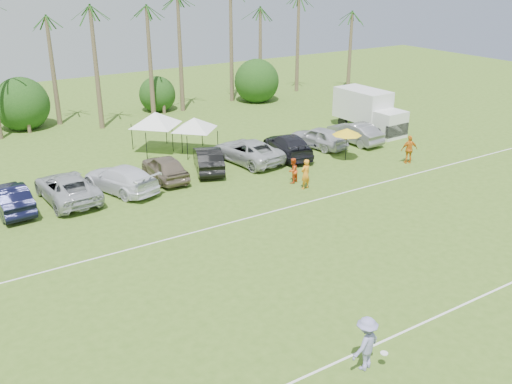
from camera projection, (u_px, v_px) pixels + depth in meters
ground at (451, 358)px, 20.16m from camera, size 120.00×120.00×0.00m
field_lines at (312, 264)px, 26.41m from camera, size 80.00×12.10×0.01m
palm_tree_4 at (42, 38)px, 45.06m from camera, size 2.40×2.40×8.90m
palm_tree_5 at (91, 24)px, 46.73m from camera, size 2.40×2.40×9.90m
palm_tree_6 at (136, 11)px, 48.40m from camera, size 2.40×2.40×10.90m
palm_tree_8 at (228, 26)px, 53.55m from camera, size 2.40×2.40×8.90m
palm_tree_9 at (272, 14)px, 55.72m from camera, size 2.40×2.40×9.90m
palm_tree_10 at (313, 3)px, 57.90m from camera, size 2.40×2.40×10.90m
bush_tree_1 at (24, 109)px, 46.96m from camera, size 4.00×4.00×4.00m
bush_tree_2 at (159, 92)px, 52.96m from camera, size 4.00×4.00×4.00m
bush_tree_3 at (250, 81)px, 57.95m from camera, size 4.00×4.00×4.00m
sideline_player_a at (305, 174)px, 34.94m from camera, size 0.76×0.56×1.91m
sideline_player_b at (293, 171)px, 35.93m from camera, size 0.96×0.85×1.63m
sideline_player_c at (409, 149)px, 39.43m from camera, size 1.26×0.90×1.98m
box_truck at (369, 110)px, 46.88m from camera, size 2.66×6.47×3.29m
canopy_tent_left at (155, 112)px, 41.21m from camera, size 4.27×4.27×3.46m
canopy_tent_right at (194, 118)px, 40.98m from camera, size 3.81×3.81×3.09m
market_umbrella at (347, 132)px, 39.65m from camera, size 2.07×2.07×2.31m
frisbee_player at (366, 344)px, 19.32m from camera, size 1.44×1.03×2.01m
parked_car_1 at (10, 198)px, 31.78m from camera, size 1.95×4.93×1.60m
parked_car_2 at (67, 188)px, 33.27m from camera, size 2.90×5.86×1.60m
parked_car_3 at (120, 179)px, 34.64m from camera, size 3.92×5.93×1.60m
parked_car_4 at (165, 167)px, 36.56m from camera, size 2.10×4.77×1.60m
parked_car_5 at (208, 159)px, 38.11m from camera, size 3.36×5.13×1.60m
parked_car_6 at (247, 151)px, 39.74m from camera, size 3.41×6.05×1.60m
parked_car_7 at (288, 145)px, 40.95m from camera, size 3.43×5.87×1.60m
parked_car_8 at (318, 137)px, 42.87m from camera, size 2.87×4.99×1.60m
parked_car_9 at (355, 133)px, 44.04m from camera, size 1.93×4.93×1.60m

